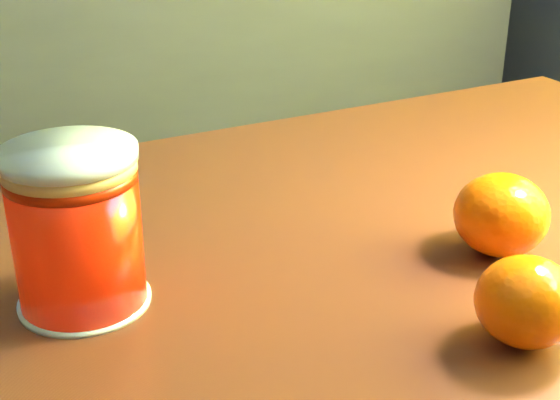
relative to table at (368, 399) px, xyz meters
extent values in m
cube|color=brown|center=(0.00, 0.00, 0.08)|extent=(1.17, 0.93, 0.04)
cylinder|color=#483012|center=(0.39, 0.39, -0.31)|extent=(0.05, 0.05, 0.74)
cylinder|color=#F41E04|center=(-0.20, 0.03, 0.15)|extent=(0.09, 0.09, 0.10)
cylinder|color=#F0B662|center=(-0.20, 0.03, 0.20)|extent=(0.09, 0.09, 0.01)
cylinder|color=silver|center=(-0.20, 0.03, 0.21)|extent=(0.09, 0.09, 0.01)
ellipsoid|color=#FF6105|center=(0.06, -0.09, 0.13)|extent=(0.08, 0.08, 0.06)
ellipsoid|color=#FF6105|center=(0.11, 0.02, 0.13)|extent=(0.09, 0.09, 0.06)
camera|label=1|loc=(-0.20, -0.45, 0.38)|focal=50.00mm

